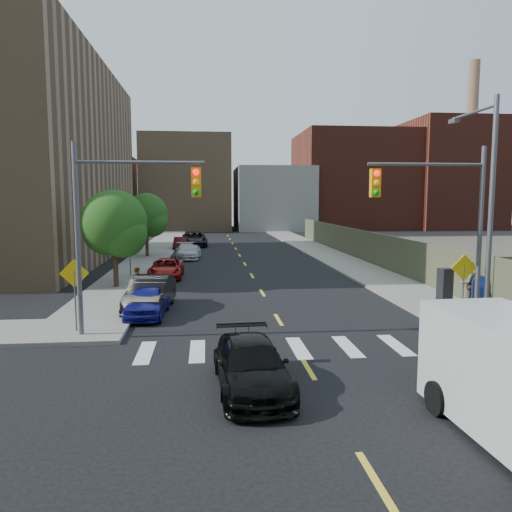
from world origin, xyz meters
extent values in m
plane|color=black|center=(0.00, 0.00, 0.00)|extent=(160.00, 160.00, 0.00)
cube|color=gray|center=(-7.75, 41.50, 0.07)|extent=(3.50, 73.00, 0.15)
cube|color=gray|center=(7.75, 41.50, 0.07)|extent=(3.50, 73.00, 0.15)
cube|color=#54593E|center=(9.60, 28.00, 1.25)|extent=(0.12, 44.00, 2.50)
cube|color=#592319|center=(-22.00, 70.00, 6.00)|extent=(14.00, 18.00, 12.00)
cube|color=#8C6B4C|center=(-6.00, 72.00, 7.50)|extent=(14.00, 16.00, 15.00)
cube|color=gray|center=(8.00, 70.00, 5.00)|extent=(12.00, 16.00, 10.00)
cube|color=#592319|center=(22.00, 72.00, 8.00)|extent=(18.00, 18.00, 16.00)
cube|color=#592319|center=(38.00, 70.00, 9.00)|extent=(14.00, 16.00, 18.00)
cylinder|color=#8C6B4C|center=(42.00, 70.00, 14.00)|extent=(1.80, 1.80, 28.00)
cylinder|color=#59595E|center=(-7.50, 6.00, 3.50)|extent=(0.18, 0.18, 7.00)
cylinder|color=#59595E|center=(-5.25, 6.00, 6.30)|extent=(4.50, 0.12, 0.12)
cube|color=#E5A50C|center=(-3.30, 6.00, 5.60)|extent=(0.35, 0.30, 1.05)
cylinder|color=#59595E|center=(7.50, 6.00, 3.50)|extent=(0.18, 0.18, 7.00)
cylinder|color=#59595E|center=(5.25, 6.00, 6.30)|extent=(4.50, 0.12, 0.12)
cube|color=#E5A50C|center=(3.30, 6.00, 5.60)|extent=(0.35, 0.30, 1.05)
cylinder|color=#59595E|center=(8.20, 6.50, 4.50)|extent=(0.20, 0.20, 9.00)
cylinder|color=#59595E|center=(8.20, 8.20, 8.60)|extent=(0.12, 3.50, 0.12)
cube|color=#59595E|center=(8.20, 9.80, 8.50)|extent=(0.25, 0.60, 0.18)
cylinder|color=#59595E|center=(-7.80, 6.50, 1.20)|extent=(0.06, 0.06, 2.40)
cube|color=yellow|center=(-7.80, 6.50, 2.30)|extent=(1.06, 0.04, 1.06)
cylinder|color=#59595E|center=(7.20, 6.50, 1.20)|extent=(0.06, 0.06, 2.40)
cube|color=yellow|center=(7.20, 6.50, 2.30)|extent=(1.06, 0.04, 1.06)
cylinder|color=#59595E|center=(-7.80, 20.00, 1.20)|extent=(0.06, 0.06, 2.40)
cube|color=yellow|center=(-7.80, 20.00, 2.30)|extent=(1.06, 0.04, 1.06)
cylinder|color=#332114|center=(-8.00, 16.00, 1.32)|extent=(0.28, 0.28, 2.64)
sphere|color=#154914|center=(-8.00, 16.00, 3.72)|extent=(3.60, 3.60, 3.60)
sphere|color=#154914|center=(-7.50, 15.70, 3.12)|extent=(2.64, 2.64, 2.64)
sphere|color=#154914|center=(-8.40, 16.40, 3.30)|extent=(2.88, 2.88, 2.88)
cylinder|color=#332114|center=(-8.00, 31.00, 1.32)|extent=(0.28, 0.28, 2.64)
sphere|color=#154914|center=(-8.00, 31.00, 3.72)|extent=(3.60, 3.60, 3.60)
sphere|color=#154914|center=(-7.50, 30.70, 3.12)|extent=(2.64, 2.64, 2.64)
sphere|color=#154914|center=(-8.40, 31.40, 3.30)|extent=(2.88, 2.88, 2.88)
imported|color=navy|center=(-5.50, 9.20, 0.67)|extent=(1.79, 4.01, 1.34)
imported|color=black|center=(-5.50, 10.37, 0.77)|extent=(2.04, 4.82, 1.55)
imported|color=#A61210|center=(-5.50, 19.67, 0.61)|extent=(2.09, 4.44, 1.23)
imported|color=#B2B5BA|center=(-4.62, 29.81, 0.65)|extent=(2.13, 4.58, 1.29)
imported|color=silver|center=(-4.20, 29.94, 0.61)|extent=(1.74, 3.70, 1.22)
imported|color=#3C0C10|center=(-5.50, 37.82, 0.61)|extent=(1.34, 3.72, 1.22)
imported|color=black|center=(-4.20, 41.08, 0.77)|extent=(2.86, 5.67, 1.54)
imported|color=black|center=(-1.82, 0.51, 0.65)|extent=(2.05, 4.57, 1.30)
cube|color=black|center=(3.40, -1.07, 1.67)|extent=(2.04, 1.36, 0.97)
cylinder|color=black|center=(2.39, -1.43, 0.38)|extent=(0.33, 0.83, 0.82)
cube|color=navy|center=(9.17, 8.70, 0.73)|extent=(0.73, 0.66, 1.15)
cylinder|color=navy|center=(9.17, 8.70, 1.33)|extent=(0.65, 0.48, 0.59)
cube|color=black|center=(7.43, 8.47, 1.07)|extent=(0.64, 0.57, 1.85)
imported|color=gray|center=(-6.30, 12.39, 0.92)|extent=(0.50, 0.64, 1.54)
imported|color=gray|center=(9.07, 9.51, 1.13)|extent=(1.14, 1.00, 1.97)
camera|label=1|loc=(-2.98, -12.14, 5.02)|focal=35.00mm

